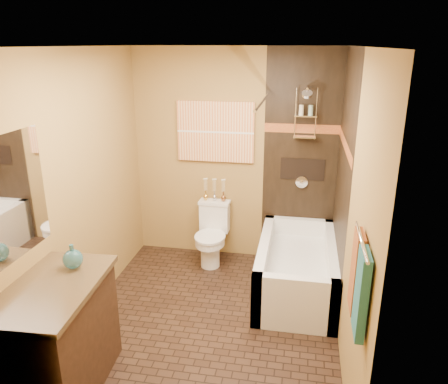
% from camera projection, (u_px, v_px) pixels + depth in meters
% --- Properties ---
extents(floor, '(3.00, 3.00, 0.00)m').
position_uv_depth(floor, '(208.00, 324.00, 4.14)').
color(floor, black).
rests_on(floor, ground).
extents(wall_left, '(0.02, 3.00, 2.50)m').
position_uv_depth(wall_left, '(77.00, 192.00, 3.94)').
color(wall_left, olive).
rests_on(wall_left, floor).
extents(wall_right, '(0.02, 3.00, 2.50)m').
position_uv_depth(wall_right, '(351.00, 209.00, 3.53)').
color(wall_right, olive).
rests_on(wall_right, floor).
extents(wall_back, '(2.40, 0.02, 2.50)m').
position_uv_depth(wall_back, '(234.00, 157.00, 5.14)').
color(wall_back, olive).
rests_on(wall_back, floor).
extents(wall_front, '(2.40, 0.02, 2.50)m').
position_uv_depth(wall_front, '(146.00, 294.00, 2.34)').
color(wall_front, olive).
rests_on(wall_front, floor).
extents(ceiling, '(3.00, 3.00, 0.00)m').
position_uv_depth(ceiling, '(204.00, 46.00, 3.33)').
color(ceiling, silver).
rests_on(ceiling, wall_back).
extents(alcove_tile_back, '(0.85, 0.01, 2.50)m').
position_uv_depth(alcove_tile_back, '(301.00, 161.00, 4.99)').
color(alcove_tile_back, black).
rests_on(alcove_tile_back, wall_back).
extents(alcove_tile_right, '(0.01, 1.50, 2.50)m').
position_uv_depth(alcove_tile_right, '(343.00, 182.00, 4.23)').
color(alcove_tile_right, black).
rests_on(alcove_tile_right, wall_right).
extents(mosaic_band_back, '(0.85, 0.01, 0.10)m').
position_uv_depth(mosaic_band_back, '(303.00, 129.00, 4.86)').
color(mosaic_band_back, maroon).
rests_on(mosaic_band_back, alcove_tile_back).
extents(mosaic_band_right, '(0.01, 1.50, 0.10)m').
position_uv_depth(mosaic_band_right, '(345.00, 144.00, 4.12)').
color(mosaic_band_right, maroon).
rests_on(mosaic_band_right, alcove_tile_right).
extents(alcove_niche, '(0.50, 0.01, 0.25)m').
position_uv_depth(alcove_niche, '(302.00, 169.00, 5.01)').
color(alcove_niche, black).
rests_on(alcove_niche, alcove_tile_back).
extents(shower_fixtures, '(0.24, 0.33, 1.16)m').
position_uv_depth(shower_fixtures, '(305.00, 126.00, 4.75)').
color(shower_fixtures, silver).
rests_on(shower_fixtures, floor).
extents(curtain_rod, '(0.03, 1.55, 0.03)m').
position_uv_depth(curtain_rod, '(264.00, 99.00, 4.12)').
color(curtain_rod, silver).
rests_on(curtain_rod, wall_back).
extents(towel_bar, '(0.02, 0.55, 0.02)m').
position_uv_depth(towel_bar, '(362.00, 241.00, 2.50)').
color(towel_bar, silver).
rests_on(towel_bar, wall_right).
extents(towel_teal, '(0.05, 0.22, 0.52)m').
position_uv_depth(towel_teal, '(361.00, 294.00, 2.47)').
color(towel_teal, '#1E5964').
rests_on(towel_teal, towel_bar).
extents(towel_rust, '(0.05, 0.22, 0.52)m').
position_uv_depth(towel_rust, '(357.00, 272.00, 2.71)').
color(towel_rust, brown).
rests_on(towel_rust, towel_bar).
extents(sunset_painting, '(0.90, 0.04, 0.70)m').
position_uv_depth(sunset_painting, '(216.00, 132.00, 5.05)').
color(sunset_painting, '#D76632').
rests_on(sunset_painting, wall_back).
extents(vanity_mirror, '(0.01, 1.00, 0.90)m').
position_uv_depth(vanity_mirror, '(1.00, 204.00, 2.93)').
color(vanity_mirror, white).
rests_on(vanity_mirror, wall_left).
extents(bathtub, '(0.80, 1.50, 0.55)m').
position_uv_depth(bathtub, '(296.00, 272.00, 4.63)').
color(bathtub, white).
rests_on(bathtub, floor).
extents(toilet, '(0.37, 0.55, 0.73)m').
position_uv_depth(toilet, '(212.00, 234.00, 5.20)').
color(toilet, white).
rests_on(toilet, floor).
extents(vanity, '(0.68, 1.05, 0.90)m').
position_uv_depth(vanity, '(56.00, 339.00, 3.22)').
color(vanity, black).
rests_on(vanity, floor).
extents(teal_bottle, '(0.17, 0.17, 0.24)m').
position_uv_depth(teal_bottle, '(73.00, 257.00, 3.29)').
color(teal_bottle, '#24626C').
rests_on(teal_bottle, vanity).
extents(bud_vases, '(0.27, 0.06, 0.27)m').
position_uv_depth(bud_vases, '(214.00, 189.00, 5.19)').
color(bud_vases, gold).
rests_on(bud_vases, toilet).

